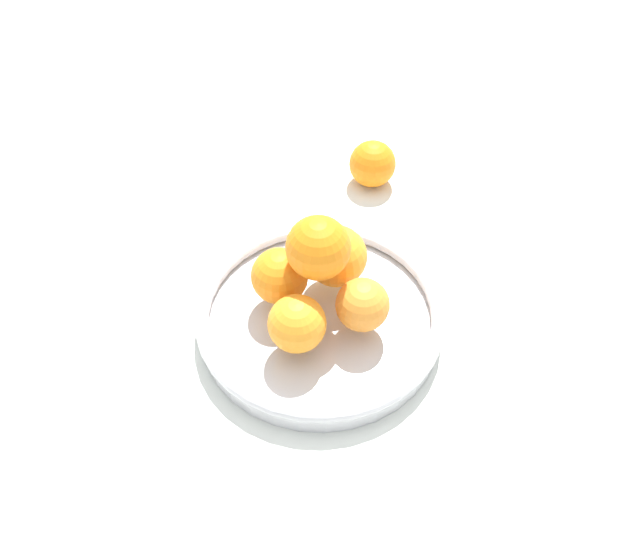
{
  "coord_description": "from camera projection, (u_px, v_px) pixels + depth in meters",
  "views": [
    {
      "loc": [
        -0.34,
        0.37,
        0.65
      ],
      "look_at": [
        0.0,
        0.0,
        0.11
      ],
      "focal_mm": 35.0,
      "sensor_mm": 36.0,
      "label": 1
    }
  ],
  "objects": [
    {
      "name": "ground_plane",
      "position": [
        320.0,
        326.0,
        0.81
      ],
      "size": [
        4.0,
        4.0,
        0.0
      ],
      "primitive_type": "plane",
      "color": "silver"
    },
    {
      "name": "stray_orange",
      "position": [
        372.0,
        164.0,
        0.99
      ],
      "size": [
        0.07,
        0.07,
        0.07
      ],
      "primitive_type": "sphere",
      "color": "orange",
      "rests_on": "ground_plane"
    },
    {
      "name": "orange_pile",
      "position": [
        318.0,
        276.0,
        0.75
      ],
      "size": [
        0.17,
        0.18,
        0.14
      ],
      "color": "orange",
      "rests_on": "fruit_bowl"
    },
    {
      "name": "fruit_bowl",
      "position": [
        320.0,
        317.0,
        0.8
      ],
      "size": [
        0.32,
        0.32,
        0.04
      ],
      "color": "silver",
      "rests_on": "ground_plane"
    }
  ]
}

